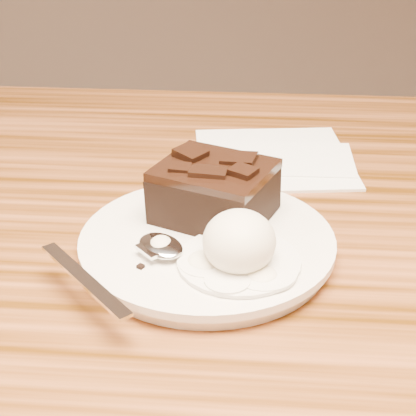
# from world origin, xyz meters

# --- Properties ---
(plate) EXTENTS (0.22, 0.22, 0.02)m
(plate) POSITION_xyz_m (0.08, -0.03, 0.76)
(plate) COLOR beige
(plate) RESTS_ON dining_table
(brownie) EXTENTS (0.12, 0.11, 0.04)m
(brownie) POSITION_xyz_m (0.09, 0.00, 0.79)
(brownie) COLOR black
(brownie) RESTS_ON plate
(ice_cream_scoop) EXTENTS (0.06, 0.06, 0.05)m
(ice_cream_scoop) POSITION_xyz_m (0.11, -0.07, 0.79)
(ice_cream_scoop) COLOR #ECE2C7
(ice_cream_scoop) RESTS_ON plate
(melt_puddle) EXTENTS (0.10, 0.10, 0.00)m
(melt_puddle) POSITION_xyz_m (0.11, -0.07, 0.77)
(melt_puddle) COLOR white
(melt_puddle) RESTS_ON plate
(spoon) EXTENTS (0.14, 0.15, 0.01)m
(spoon) POSITION_xyz_m (0.05, -0.06, 0.77)
(spoon) COLOR silver
(spoon) RESTS_ON plate
(napkin) EXTENTS (0.19, 0.19, 0.01)m
(napkin) POSITION_xyz_m (0.14, 0.17, 0.75)
(napkin) COLOR white
(napkin) RESTS_ON dining_table
(crumb_a) EXTENTS (0.01, 0.01, 0.00)m
(crumb_a) POSITION_xyz_m (0.11, -0.06, 0.77)
(crumb_a) COLOR black
(crumb_a) RESTS_ON plate
(crumb_b) EXTENTS (0.01, 0.01, 0.00)m
(crumb_b) POSITION_xyz_m (0.03, -0.08, 0.77)
(crumb_b) COLOR black
(crumb_b) RESTS_ON plate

